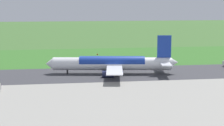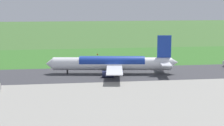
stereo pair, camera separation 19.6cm
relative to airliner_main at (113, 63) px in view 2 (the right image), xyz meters
name	(u,v)px [view 2 (the right image)]	position (x,y,z in m)	size (l,w,h in m)	color
ground_plane	(136,73)	(-9.49, -0.06, -4.35)	(800.00, 800.00, 0.00)	#3D662D
runway_asphalt	(136,73)	(-9.49, -0.06, -4.32)	(600.00, 31.39, 0.06)	#38383D
apron_concrete	(171,106)	(-9.49, 49.71, -4.33)	(440.00, 110.00, 0.05)	gray
grass_verge_foreground	(119,58)	(-9.49, -43.07, -4.33)	(600.00, 80.00, 0.04)	#346B27
airliner_main	(113,63)	(0.00, 0.00, 0.00)	(54.05, 44.40, 15.88)	white
no_stopping_sign	(97,55)	(1.80, -43.66, -2.99)	(0.60, 0.10, 2.27)	slate
traffic_cone_orange	(88,57)	(6.71, -46.90, -4.08)	(0.40, 0.40, 0.55)	orange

